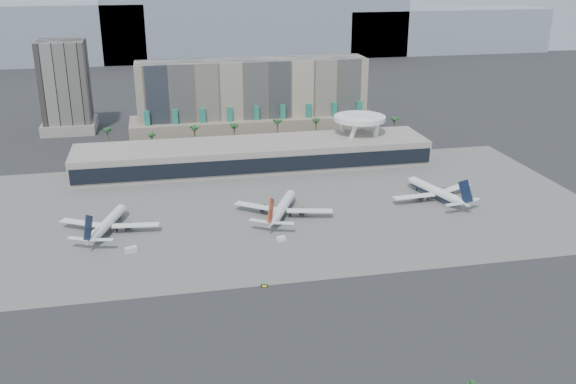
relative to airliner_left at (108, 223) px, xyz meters
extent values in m
plane|color=#232326|center=(65.23, -42.96, -3.44)|extent=(900.00, 900.00, 0.00)
cube|color=#5B5B59|center=(65.23, 12.04, -3.41)|extent=(260.00, 130.00, 0.06)
cube|color=gray|center=(-114.77, 427.04, 24.06)|extent=(260.00, 60.00, 55.00)
cube|color=gray|center=(125.23, 427.04, 31.56)|extent=(300.00, 60.00, 70.00)
cube|color=gray|center=(325.23, 427.04, 19.06)|extent=(220.00, 60.00, 45.00)
cube|color=tan|center=(75.23, 132.04, 17.56)|extent=(130.00, 22.00, 42.00)
cube|color=gray|center=(75.23, 130.04, 1.56)|extent=(140.00, 30.00, 10.00)
cube|color=#237A65|center=(15.23, 120.04, 5.56)|extent=(3.00, 2.00, 18.00)
cube|color=#237A65|center=(30.23, 120.04, 5.56)|extent=(3.00, 2.00, 18.00)
cube|color=#237A65|center=(45.23, 120.04, 5.56)|extent=(3.00, 2.00, 18.00)
cube|color=#237A65|center=(60.23, 120.04, 5.56)|extent=(3.00, 2.00, 18.00)
cube|color=#237A65|center=(75.23, 120.04, 5.56)|extent=(3.00, 2.00, 18.00)
cube|color=#237A65|center=(90.23, 120.04, 5.56)|extent=(3.00, 2.00, 18.00)
cube|color=#237A65|center=(105.23, 120.04, 5.56)|extent=(3.00, 2.00, 18.00)
cube|color=#237A65|center=(120.23, 120.04, 5.56)|extent=(3.00, 2.00, 18.00)
cube|color=#237A65|center=(135.23, 120.04, 5.56)|extent=(3.00, 2.00, 18.00)
cube|color=black|center=(-29.77, 157.04, 22.56)|extent=(26.00, 26.00, 52.00)
cube|color=gray|center=(-29.77, 157.04, -0.44)|extent=(30.00, 30.00, 6.00)
cube|color=gray|center=(65.23, 67.04, 2.56)|extent=(170.00, 32.00, 12.00)
cube|color=black|center=(65.23, 50.84, 2.06)|extent=(168.00, 0.60, 7.00)
cube|color=black|center=(65.23, 67.04, 9.81)|extent=(170.00, 12.00, 2.50)
cylinder|color=white|center=(126.59, 79.40, 7.56)|extent=(6.98, 6.99, 21.89)
cylinder|color=white|center=(113.86, 79.40, 7.56)|extent=(6.98, 6.99, 21.89)
cylinder|color=white|center=(113.86, 66.67, 7.56)|extent=(6.98, 6.99, 21.89)
cylinder|color=white|center=(126.59, 66.67, 7.56)|extent=(6.98, 6.99, 21.89)
cylinder|color=white|center=(120.23, 73.04, 16.56)|extent=(26.00, 26.00, 2.20)
cylinder|color=white|center=(120.23, 73.04, 17.86)|extent=(16.00, 16.00, 1.20)
cylinder|color=brown|center=(-4.77, 102.04, 2.56)|extent=(0.70, 0.70, 12.00)
sphere|color=#1F4F26|center=(-4.77, 102.04, 8.26)|extent=(2.80, 2.80, 2.80)
cylinder|color=brown|center=(17.23, 102.04, 2.56)|extent=(0.70, 0.70, 12.00)
sphere|color=#1F4F26|center=(17.23, 102.04, 8.26)|extent=(2.80, 2.80, 2.80)
cylinder|color=brown|center=(39.23, 102.04, 2.56)|extent=(0.70, 0.70, 12.00)
sphere|color=#1F4F26|center=(39.23, 102.04, 8.26)|extent=(2.80, 2.80, 2.80)
cylinder|color=brown|center=(60.23, 102.04, 2.56)|extent=(0.70, 0.70, 12.00)
sphere|color=#1F4F26|center=(60.23, 102.04, 8.26)|extent=(2.80, 2.80, 2.80)
cylinder|color=brown|center=(83.23, 102.04, 2.56)|extent=(0.70, 0.70, 12.00)
sphere|color=#1F4F26|center=(83.23, 102.04, 8.26)|extent=(2.80, 2.80, 2.80)
cylinder|color=brown|center=(105.23, 102.04, 2.56)|extent=(0.70, 0.70, 12.00)
sphere|color=#1F4F26|center=(105.23, 102.04, 8.26)|extent=(2.80, 2.80, 2.80)
cylinder|color=brown|center=(127.23, 102.04, 2.56)|extent=(0.70, 0.70, 12.00)
sphere|color=#1F4F26|center=(127.23, 102.04, 8.26)|extent=(2.80, 2.80, 2.80)
cylinder|color=brown|center=(150.23, 102.04, 2.56)|extent=(0.70, 0.70, 12.00)
sphere|color=#1F4F26|center=(150.23, 102.04, 8.26)|extent=(2.80, 2.80, 2.80)
cylinder|color=white|center=(0.53, 1.61, -0.02)|extent=(11.66, 25.81, 3.80)
cylinder|color=#101C38|center=(0.53, 1.61, -0.16)|extent=(11.43, 25.29, 3.72)
cone|color=white|center=(5.14, 15.73, -0.02)|extent=(4.94, 5.24, 3.80)
cone|color=white|center=(-4.68, -14.31, 0.26)|extent=(6.27, 9.31, 3.80)
cube|color=white|center=(-9.70, 3.95, -0.59)|extent=(16.70, 11.86, 0.33)
cube|color=white|center=(10.16, -2.54, -0.59)|extent=(17.40, 5.59, 0.33)
cylinder|color=black|center=(-6.84, 3.52, -1.54)|extent=(3.17, 4.26, 2.09)
cylinder|color=black|center=(7.60, -1.20, -1.54)|extent=(3.17, 4.26, 2.09)
cube|color=#101C38|center=(-5.12, -15.67, 5.20)|extent=(3.13, 8.35, 10.00)
cube|color=white|center=(-9.04, -13.89, 0.74)|extent=(7.74, 5.22, 0.24)
cube|color=white|center=(-0.91, -16.55, 0.74)|extent=(7.85, 3.39, 0.24)
cylinder|color=black|center=(3.67, 11.22, -2.68)|extent=(0.47, 0.47, 1.52)
cylinder|color=black|center=(-2.66, 1.65, -2.68)|extent=(0.66, 0.66, 1.52)
cylinder|color=black|center=(3.12, -0.24, -2.68)|extent=(0.66, 0.66, 1.52)
cylinder|color=white|center=(67.02, 3.48, 0.13)|extent=(14.96, 26.20, 3.96)
cylinder|color=#101C38|center=(67.02, 3.48, -0.02)|extent=(14.66, 25.67, 3.88)
cone|color=white|center=(73.53, 17.54, 0.13)|extent=(5.47, 5.71, 3.96)
cone|color=white|center=(59.67, -12.39, 0.42)|extent=(7.34, 9.76, 3.96)
cube|color=white|center=(56.71, 7.16, -0.47)|extent=(16.65, 13.87, 0.35)
cube|color=white|center=(76.49, -2.00, -0.47)|extent=(18.27, 7.83, 0.35)
cylinder|color=black|center=(59.62, 6.36, -1.46)|extent=(3.64, 4.51, 2.18)
cylinder|color=black|center=(74.00, -0.31, -1.46)|extent=(3.64, 4.51, 2.18)
cube|color=#AC3213|center=(59.05, -13.74, 5.58)|extent=(4.23, 8.37, 10.43)
cube|color=white|center=(55.21, -11.41, 0.92)|extent=(7.84, 6.13, 0.25)
cube|color=white|center=(63.30, -15.16, 0.92)|extent=(8.22, 4.38, 0.25)
cylinder|color=black|center=(71.45, 13.04, -2.65)|extent=(0.50, 0.50, 1.59)
cylinder|color=black|center=(63.73, 3.91, -2.65)|extent=(0.69, 0.69, 1.59)
cylinder|color=black|center=(69.48, 1.24, -2.65)|extent=(0.69, 0.69, 1.59)
cylinder|color=white|center=(132.74, 8.69, 0.13)|extent=(11.24, 27.12, 3.97)
cylinder|color=#101C38|center=(132.74, 8.69, -0.02)|extent=(11.02, 26.57, 3.89)
cone|color=white|center=(128.49, 23.61, 0.13)|extent=(5.04, 5.38, 3.97)
cone|color=white|center=(137.54, -8.14, 0.43)|extent=(6.27, 9.68, 3.97)
cube|color=white|center=(122.52, 4.74, -0.46)|extent=(18.09, 5.18, 0.35)
cube|color=white|center=(143.51, 10.73, -0.46)|extent=(17.64, 11.87, 0.35)
cylinder|color=black|center=(125.25, 6.04, -1.46)|extent=(3.19, 4.42, 2.18)
cylinder|color=black|center=(140.51, 10.39, -1.46)|extent=(3.19, 4.42, 2.18)
cube|color=#101C38|center=(137.95, -9.57, 5.59)|extent=(2.95, 8.80, 10.45)
cube|color=white|center=(133.52, -10.32, 0.92)|extent=(8.16, 3.26, 0.25)
cube|color=white|center=(142.11, -7.87, 0.92)|extent=(8.14, 5.21, 0.25)
cylinder|color=black|center=(129.85, 18.84, -2.65)|extent=(0.50, 0.50, 1.59)
cylinder|color=black|center=(129.96, 6.87, -2.65)|extent=(0.69, 0.69, 1.59)
cylinder|color=black|center=(136.07, 8.61, -2.65)|extent=(0.69, 0.69, 1.59)
cube|color=silver|center=(8.75, -19.94, -2.46)|extent=(4.48, 3.47, 1.97)
cube|color=white|center=(61.48, -20.84, -2.65)|extent=(3.40, 2.44, 1.58)
cube|color=black|center=(49.57, -53.90, -2.97)|extent=(2.09, 0.71, 0.94)
cube|color=yellow|center=(49.57, -54.07, -2.97)|extent=(1.49, 0.36, 0.57)
cylinder|color=black|center=(48.81, -53.90, -3.16)|extent=(0.11, 0.11, 0.57)
cylinder|color=black|center=(50.32, -53.90, -3.16)|extent=(0.11, 0.11, 0.57)
camera|label=1|loc=(21.00, -227.64, 92.62)|focal=40.00mm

